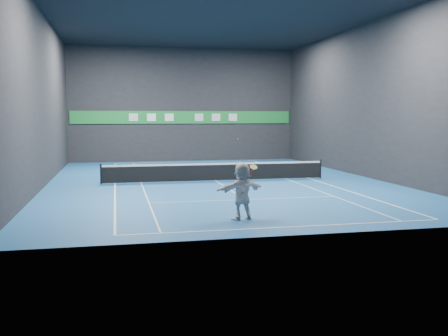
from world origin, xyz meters
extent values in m
plane|color=#1A548F|center=(0.00, 0.00, 0.00)|extent=(26.00, 26.00, 0.00)
plane|color=black|center=(0.00, 0.00, 9.00)|extent=(26.00, 26.00, 0.00)
cube|color=black|center=(0.00, 13.00, 4.50)|extent=(18.00, 0.10, 9.00)
cube|color=black|center=(0.00, -13.00, 4.50)|extent=(18.00, 0.10, 9.00)
cube|color=black|center=(-9.00, 0.00, 4.50)|extent=(0.10, 26.00, 9.00)
cube|color=black|center=(9.00, 0.00, 4.50)|extent=(0.10, 26.00, 9.00)
cube|color=white|center=(0.00, -11.89, 0.00)|extent=(10.98, 0.08, 0.01)
cube|color=white|center=(0.00, 11.89, 0.00)|extent=(10.98, 0.08, 0.01)
cube|color=white|center=(-5.49, 0.00, 0.00)|extent=(0.08, 23.78, 0.01)
cube|color=white|center=(5.49, 0.00, 0.00)|extent=(0.08, 23.78, 0.01)
cube|color=white|center=(-4.11, 0.00, 0.00)|extent=(0.06, 23.78, 0.01)
cube|color=white|center=(4.11, 0.00, 0.00)|extent=(0.06, 23.78, 0.01)
cube|color=white|center=(0.00, -6.40, 0.00)|extent=(8.23, 0.06, 0.01)
cube|color=white|center=(0.00, 6.40, 0.00)|extent=(8.23, 0.06, 0.01)
cube|color=white|center=(0.00, 0.00, 0.00)|extent=(0.06, 12.80, 0.01)
imported|color=silver|center=(-1.16, -10.37, 0.99)|extent=(1.93, 1.19, 1.98)
sphere|color=#C0E025|center=(-1.27, -10.19, 2.79)|extent=(0.06, 0.06, 0.06)
cylinder|color=black|center=(-6.20, 0.00, 0.54)|extent=(0.10, 0.10, 1.07)
cylinder|color=black|center=(6.20, 0.00, 0.54)|extent=(0.10, 0.10, 1.07)
cube|color=black|center=(0.00, 0.00, 0.47)|extent=(12.40, 0.03, 0.86)
cube|color=white|center=(0.00, 0.00, 0.95)|extent=(12.40, 0.04, 0.10)
cube|color=#1D8634|center=(0.00, 12.94, 3.50)|extent=(17.64, 0.06, 1.00)
cube|color=silver|center=(-4.00, 12.88, 3.50)|extent=(0.70, 0.04, 0.60)
cube|color=white|center=(-2.60, 12.88, 3.50)|extent=(0.70, 0.04, 0.60)
cube|color=white|center=(-1.20, 12.88, 3.50)|extent=(0.70, 0.04, 0.60)
cube|color=silver|center=(1.20, 12.88, 3.50)|extent=(0.70, 0.04, 0.60)
cube|color=silver|center=(2.60, 12.88, 3.50)|extent=(0.70, 0.04, 0.60)
cube|color=silver|center=(4.00, 12.88, 3.50)|extent=(0.70, 0.04, 0.60)
torus|color=red|center=(-0.86, -10.32, 1.78)|extent=(0.39, 0.33, 0.25)
cylinder|color=#D0DF4E|center=(-0.73, -10.32, 1.82)|extent=(0.38, 0.33, 0.20)
cylinder|color=#B1121A|center=(-0.82, -10.32, 1.55)|extent=(0.11, 0.10, 0.17)
cylinder|color=yellow|center=(-0.93, -10.34, 1.32)|extent=(0.09, 0.20, 0.23)
camera|label=1|loc=(-5.40, -26.94, 3.57)|focal=40.00mm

